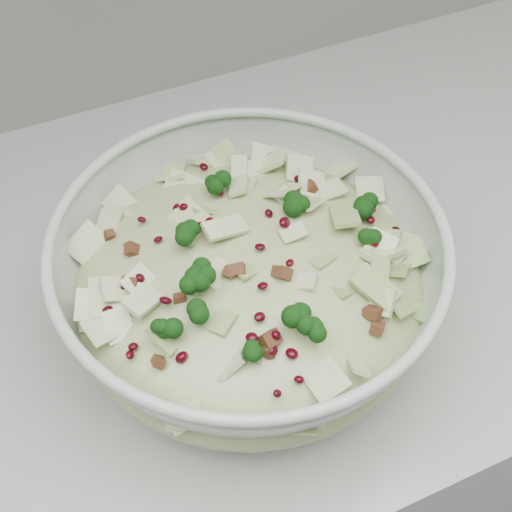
% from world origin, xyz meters
% --- Properties ---
extents(mixing_bowl, '(0.34, 0.34, 0.13)m').
position_xyz_m(mixing_bowl, '(0.59, 1.60, 0.97)').
color(mixing_bowl, '#ABBCAB').
rests_on(mixing_bowl, counter).
extents(salad, '(0.38, 0.38, 0.13)m').
position_xyz_m(salad, '(0.59, 1.60, 0.99)').
color(salad, '#B1BD81').
rests_on(salad, mixing_bowl).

